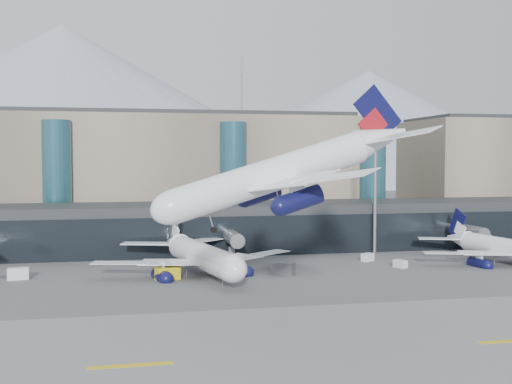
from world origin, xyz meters
TOP-DOWN VIEW (x-y plane):
  - ground at (0.00, 0.00)m, footprint 900.00×900.00m
  - runway_strip at (0.00, -15.00)m, footprint 400.00×40.00m
  - runway_markings at (-0.00, -15.00)m, footprint 128.00×1.00m
  - concourse at (-0.02, 57.73)m, footprint 170.00×27.00m
  - terminal_main at (-25.00, 90.00)m, footprint 130.00×30.00m
  - teal_towers at (-14.99, 74.01)m, footprint 116.40×19.40m
  - mountain_ridge at (15.97, 380.00)m, footprint 910.00×400.00m
  - lightmast_mid at (30.00, 48.00)m, footprint 3.00×1.20m
  - hero_jet at (-1.29, -4.54)m, footprint 33.20×33.34m
  - jet_parked_mid at (-8.56, 32.47)m, footprint 36.32×37.17m
  - jet_parked_right at (47.64, 32.31)m, footprint 32.37×32.45m
  - veh_a at (-37.23, 32.57)m, footprint 3.48×2.25m
  - veh_b at (-8.31, 43.24)m, footprint 2.40×3.13m
  - veh_c at (5.49, 27.84)m, footprint 4.22×3.76m
  - veh_d at (24.69, 38.38)m, footprint 2.90×2.60m
  - veh_g at (27.70, 30.42)m, footprint 2.21×2.69m
  - veh_h at (-13.68, 27.44)m, footprint 4.18×3.11m

SIDE VIEW (x-z plane):
  - ground at x=0.00m, z-range 0.00..0.00m
  - runway_strip at x=0.00m, z-range 0.00..0.04m
  - runway_markings at x=0.00m, z-range 0.04..0.06m
  - veh_g at x=27.70m, z-range 0.00..1.36m
  - veh_d at x=24.69m, z-range 0.00..1.47m
  - veh_b at x=-8.31m, z-range 0.00..1.60m
  - veh_a at x=-37.23m, z-range 0.00..1.84m
  - veh_h at x=-13.68m, z-range 0.00..2.06m
  - veh_c at x=5.49m, z-range 0.00..2.09m
  - jet_parked_right at x=47.64m, z-range -1.28..9.24m
  - jet_parked_mid at x=-8.56m, z-range -1.46..10.51m
  - concourse at x=-0.02m, z-range -0.03..9.97m
  - teal_towers at x=-14.99m, z-range -8.99..37.01m
  - lightmast_mid at x=30.00m, z-range 1.62..27.22m
  - terminal_main at x=-25.00m, z-range -0.06..30.94m
  - hero_jet at x=-1.29m, z-range 13.65..24.46m
  - mountain_ridge at x=15.97m, z-range -9.26..100.74m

